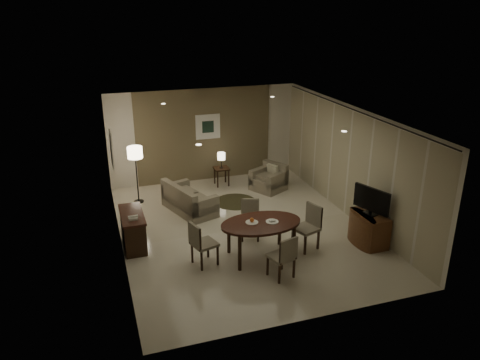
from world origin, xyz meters
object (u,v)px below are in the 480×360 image
object	(u,v)px
chair_near	(281,256)
chair_right	(306,228)
sofa	(190,198)
floor_lamp	(137,175)
tv_cabinet	(369,228)
console_desk	(133,230)
chair_far	(250,220)
armchair	(268,178)
chair_left	(204,243)
dining_table	(261,240)
side_table	(222,176)

from	to	relation	value
chair_near	chair_right	world-z (taller)	chair_right
sofa	floor_lamp	world-z (taller)	floor_lamp
tv_cabinet	chair_near	size ratio (longest dim) A/B	1.01
console_desk	chair_far	size ratio (longest dim) A/B	1.38
chair_far	armchair	bearing A→B (deg)	78.64
chair_left	tv_cabinet	bearing A→B (deg)	-111.25
chair_far	chair_left	size ratio (longest dim) A/B	0.93
console_desk	armchair	distance (m)	4.47
dining_table	armchair	bearing A→B (deg)	66.05
dining_table	chair_far	size ratio (longest dim) A/B	1.92
side_table	dining_table	bearing A→B (deg)	-95.03
side_table	armchair	bearing A→B (deg)	-34.00
chair_far	side_table	bearing A→B (deg)	102.89
side_table	floor_lamp	distance (m)	2.53
chair_far	side_table	size ratio (longest dim) A/B	1.66
chair_far	chair_right	size ratio (longest dim) A/B	0.90
console_desk	dining_table	world-z (taller)	dining_table
chair_left	armchair	distance (m)	4.27
chair_far	armchair	size ratio (longest dim) A/B	1.06
console_desk	sofa	distance (m)	2.07
chair_near	floor_lamp	size ratio (longest dim) A/B	0.59
chair_right	console_desk	bearing A→B (deg)	-128.93
console_desk	chair_far	distance (m)	2.55
chair_right	sofa	xyz separation A→B (m)	(-1.93, 2.66, -0.12)
chair_right	side_table	bearing A→B (deg)	170.44
tv_cabinet	dining_table	world-z (taller)	dining_table
chair_near	armchair	world-z (taller)	chair_near
chair_far	chair_right	bearing A→B (deg)	-21.55
dining_table	chair_left	xyz separation A→B (m)	(-1.17, 0.08, 0.07)
console_desk	chair_far	world-z (taller)	chair_far
tv_cabinet	chair_near	world-z (taller)	chair_near
chair_right	floor_lamp	distance (m)	4.78
chair_near	tv_cabinet	bearing A→B (deg)	178.65
chair_far	side_table	xyz separation A→B (m)	(0.31, 3.34, -0.17)
chair_right	sofa	bearing A→B (deg)	-162.71
chair_left	floor_lamp	distance (m)	3.71
sofa	armchair	distance (m)	2.51
chair_left	side_table	xyz separation A→B (m)	(1.53, 4.09, -0.21)
console_desk	chair_near	size ratio (longest dim) A/B	1.34
chair_far	floor_lamp	world-z (taller)	floor_lamp
chair_left	chair_right	world-z (taller)	chair_right
armchair	side_table	xyz separation A→B (m)	(-1.14, 0.77, -0.10)
chair_left	side_table	size ratio (longest dim) A/B	1.79
dining_table	armchair	world-z (taller)	dining_table
sofa	floor_lamp	size ratio (longest dim) A/B	1.02
chair_far	armchair	xyz separation A→B (m)	(1.45, 2.57, -0.07)
chair_right	armchair	xyz separation A→B (m)	(0.48, 3.37, -0.12)
tv_cabinet	chair_right	distance (m)	1.44
floor_lamp	side_table	bearing A→B (deg)	11.72
tv_cabinet	chair_far	xyz separation A→B (m)	(-2.39, 1.02, 0.09)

